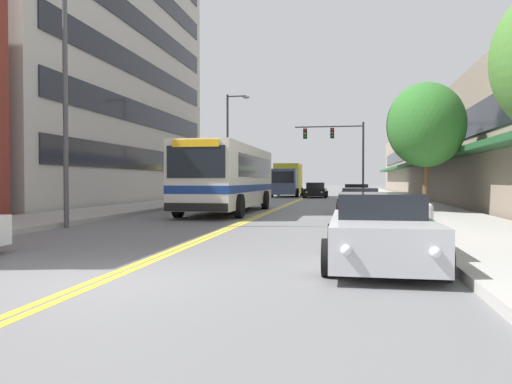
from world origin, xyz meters
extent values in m
plane|color=slate|center=(0.00, 37.00, 0.00)|extent=(240.00, 240.00, 0.00)
cube|color=#9E9B96|center=(-7.43, 37.00, 0.09)|extent=(3.87, 106.00, 0.17)
cube|color=#9E9B96|center=(7.43, 37.00, 0.09)|extent=(3.87, 106.00, 0.17)
cube|color=yellow|center=(-0.10, 37.00, 0.00)|extent=(0.14, 106.00, 0.01)
cube|color=yellow|center=(0.10, 37.00, 0.00)|extent=(0.14, 106.00, 0.01)
cube|color=#BCB7AD|center=(-15.62, 24.55, 13.41)|extent=(12.00, 25.59, 26.82)
cube|color=black|center=(-9.58, 24.55, 2.98)|extent=(0.08, 23.54, 1.40)
cube|color=black|center=(-9.58, 24.55, 5.96)|extent=(0.08, 23.54, 1.40)
cube|color=black|center=(-9.58, 24.55, 8.94)|extent=(0.08, 23.54, 1.40)
cube|color=black|center=(-9.58, 24.55, 11.92)|extent=(0.08, 23.54, 1.40)
cube|color=gray|center=(13.62, 37.00, 3.51)|extent=(8.00, 68.00, 7.02)
cube|color=#1E4C28|center=(9.07, 37.00, 2.90)|extent=(1.10, 61.20, 0.24)
cube|color=black|center=(9.58, 37.00, 4.35)|extent=(0.08, 61.20, 1.40)
cube|color=silver|center=(-1.90, 16.52, 1.76)|extent=(2.57, 10.79, 2.82)
cube|color=navy|center=(-1.90, 16.52, 1.20)|extent=(2.59, 10.81, 0.32)
cube|color=black|center=(-1.90, 17.06, 2.21)|extent=(2.60, 8.42, 1.02)
cube|color=black|center=(-1.90, 11.10, 2.27)|extent=(2.31, 0.04, 1.24)
cube|color=yellow|center=(-1.90, 11.09, 2.98)|extent=(1.85, 0.06, 0.28)
cube|color=black|center=(-1.90, 11.08, 0.53)|extent=(2.52, 0.08, 0.32)
cylinder|color=black|center=(-3.22, 12.85, 0.50)|extent=(0.30, 1.00, 1.00)
cylinder|color=black|center=(-0.59, 12.85, 0.50)|extent=(0.30, 1.00, 1.00)
cylinder|color=black|center=(-3.22, 19.49, 0.50)|extent=(0.30, 1.00, 1.00)
cylinder|color=black|center=(-0.59, 19.49, 0.50)|extent=(0.30, 1.00, 1.00)
cube|color=red|center=(-3.59, 2.45, 0.53)|extent=(0.18, 0.04, 0.10)
cube|color=#19234C|center=(-4.43, 32.10, 0.51)|extent=(1.71, 4.71, 0.69)
cube|color=black|center=(-4.43, 32.29, 1.06)|extent=(1.47, 2.07, 0.41)
cylinder|color=black|center=(-5.31, 30.64, 0.30)|extent=(0.22, 0.60, 0.60)
cylinder|color=black|center=(-3.55, 30.64, 0.30)|extent=(0.22, 0.60, 0.60)
cylinder|color=black|center=(-5.31, 33.56, 0.30)|extent=(0.22, 0.60, 0.60)
cylinder|color=black|center=(-3.55, 33.56, 0.30)|extent=(0.22, 0.60, 0.60)
sphere|color=silver|center=(-5.03, 29.73, 0.54)|extent=(0.16, 0.16, 0.16)
sphere|color=silver|center=(-3.83, 29.73, 0.54)|extent=(0.16, 0.16, 0.16)
cube|color=red|center=(-5.04, 34.47, 0.54)|extent=(0.18, 0.04, 0.10)
cube|color=red|center=(-3.81, 34.47, 0.54)|extent=(0.18, 0.04, 0.10)
cube|color=#B7B7BC|center=(4.36, 2.38, 0.52)|extent=(1.74, 4.56, 0.70)
cube|color=black|center=(4.36, 2.56, 1.09)|extent=(1.50, 2.01, 0.44)
cylinder|color=black|center=(3.47, 0.96, 0.31)|extent=(0.22, 0.62, 0.62)
cylinder|color=black|center=(5.25, 0.96, 0.31)|extent=(0.22, 0.62, 0.62)
cylinder|color=black|center=(3.47, 3.79, 0.31)|extent=(0.22, 0.62, 0.62)
cylinder|color=black|center=(5.25, 3.79, 0.31)|extent=(0.22, 0.62, 0.62)
sphere|color=silver|center=(3.75, 0.07, 0.55)|extent=(0.16, 0.16, 0.16)
sphere|color=silver|center=(4.97, 0.07, 0.55)|extent=(0.16, 0.16, 0.16)
cube|color=red|center=(3.73, 4.67, 0.55)|extent=(0.18, 0.04, 0.10)
cube|color=red|center=(4.99, 4.67, 0.55)|extent=(0.18, 0.04, 0.10)
cube|color=beige|center=(4.35, 16.24, 0.48)|extent=(1.82, 4.75, 0.61)
cube|color=black|center=(4.35, 16.43, 1.00)|extent=(1.56, 2.09, 0.42)
cylinder|color=black|center=(3.42, 14.76, 0.31)|extent=(0.22, 0.63, 0.63)
cylinder|color=black|center=(5.28, 14.76, 0.31)|extent=(0.22, 0.63, 0.63)
cylinder|color=black|center=(3.42, 17.71, 0.31)|extent=(0.22, 0.63, 0.63)
cylinder|color=black|center=(5.28, 17.71, 0.31)|extent=(0.22, 0.63, 0.63)
sphere|color=silver|center=(3.71, 13.84, 0.51)|extent=(0.16, 0.16, 0.16)
sphere|color=silver|center=(4.98, 13.84, 0.51)|extent=(0.16, 0.16, 0.16)
cube|color=red|center=(3.69, 18.62, 0.51)|extent=(0.18, 0.04, 0.10)
cube|color=red|center=(5.00, 18.62, 0.51)|extent=(0.18, 0.04, 0.10)
cube|color=#BCAD89|center=(4.39, 35.21, 0.49)|extent=(1.79, 4.16, 0.61)
cube|color=black|center=(4.39, 35.38, 1.03)|extent=(1.54, 1.83, 0.45)
cylinder|color=black|center=(3.47, 33.92, 0.34)|extent=(0.22, 0.68, 0.68)
cylinder|color=black|center=(5.31, 33.92, 0.34)|extent=(0.22, 0.68, 0.68)
cylinder|color=black|center=(3.47, 36.50, 0.34)|extent=(0.22, 0.68, 0.68)
cylinder|color=black|center=(5.31, 36.50, 0.34)|extent=(0.22, 0.68, 0.68)
sphere|color=silver|center=(3.76, 33.11, 0.53)|extent=(0.16, 0.16, 0.16)
sphere|color=silver|center=(5.02, 33.11, 0.53)|extent=(0.16, 0.16, 0.16)
cube|color=red|center=(3.75, 37.30, 0.53)|extent=(0.18, 0.04, 0.10)
cube|color=red|center=(5.03, 37.30, 0.53)|extent=(0.18, 0.04, 0.10)
cube|color=#38383D|center=(4.44, 28.70, 0.51)|extent=(1.80, 4.43, 0.67)
cube|color=black|center=(4.44, 28.88, 1.07)|extent=(1.55, 1.95, 0.46)
cylinder|color=black|center=(3.52, 27.33, 0.31)|extent=(0.22, 0.62, 0.62)
cylinder|color=black|center=(5.36, 27.33, 0.31)|extent=(0.22, 0.62, 0.62)
cylinder|color=black|center=(3.52, 30.07, 0.31)|extent=(0.22, 0.62, 0.62)
cylinder|color=black|center=(5.36, 30.07, 0.31)|extent=(0.22, 0.62, 0.62)
sphere|color=silver|center=(3.81, 26.47, 0.54)|extent=(0.16, 0.16, 0.16)
sphere|color=silver|center=(5.07, 26.47, 0.54)|extent=(0.16, 0.16, 0.16)
cube|color=red|center=(3.79, 30.93, 0.54)|extent=(0.18, 0.04, 0.10)
cube|color=red|center=(5.09, 30.93, 0.54)|extent=(0.18, 0.04, 0.10)
cube|color=black|center=(0.98, 38.58, 0.50)|extent=(1.87, 4.50, 0.66)
cube|color=black|center=(0.98, 38.76, 1.10)|extent=(1.61, 1.98, 0.54)
cylinder|color=black|center=(0.02, 37.19, 0.31)|extent=(0.22, 0.61, 0.61)
cylinder|color=black|center=(1.93, 37.19, 0.31)|extent=(0.22, 0.61, 0.61)
cylinder|color=black|center=(0.02, 39.98, 0.31)|extent=(0.22, 0.61, 0.61)
cylinder|color=black|center=(1.93, 39.98, 0.31)|extent=(0.22, 0.61, 0.61)
sphere|color=silver|center=(0.32, 36.31, 0.53)|extent=(0.16, 0.16, 0.16)
sphere|color=silver|center=(1.63, 36.31, 0.53)|extent=(0.16, 0.16, 0.16)
cube|color=red|center=(0.30, 40.84, 0.53)|extent=(0.18, 0.04, 0.10)
cube|color=red|center=(1.65, 40.84, 0.53)|extent=(0.18, 0.04, 0.10)
cube|color=#475675|center=(-1.93, 38.69, 1.44)|extent=(2.32, 2.01, 2.37)
cube|color=black|center=(-1.93, 37.67, 1.87)|extent=(1.97, 0.04, 1.04)
cube|color=yellow|center=(-1.93, 42.05, 1.72)|extent=(2.36, 4.70, 2.94)
cylinder|color=black|center=(-3.12, 38.69, 0.42)|extent=(0.28, 0.84, 0.84)
cylinder|color=black|center=(-0.74, 38.69, 0.42)|extent=(0.28, 0.84, 0.84)
cylinder|color=black|center=(-3.12, 43.46, 0.42)|extent=(0.28, 0.84, 0.84)
cylinder|color=black|center=(-0.74, 43.46, 0.42)|extent=(0.28, 0.84, 0.84)
cylinder|color=#47474C|center=(5.20, 38.16, 3.38)|extent=(0.18, 0.18, 6.75)
cylinder|color=#47474C|center=(2.16, 38.16, 6.40)|extent=(6.07, 0.11, 0.11)
cube|color=black|center=(2.47, 38.16, 5.80)|extent=(0.34, 0.26, 0.92)
sphere|color=red|center=(2.47, 38.00, 6.08)|extent=(0.18, 0.18, 0.18)
sphere|color=yellow|center=(2.47, 38.00, 5.80)|extent=(0.18, 0.18, 0.18)
sphere|color=green|center=(2.47, 38.00, 5.52)|extent=(0.18, 0.18, 0.18)
cylinder|color=black|center=(2.47, 38.16, 6.33)|extent=(0.02, 0.02, 0.14)
cube|color=black|center=(0.04, 38.16, 5.80)|extent=(0.34, 0.26, 0.92)
sphere|color=red|center=(0.04, 38.00, 6.08)|extent=(0.18, 0.18, 0.18)
sphere|color=yellow|center=(0.04, 38.00, 5.80)|extent=(0.18, 0.18, 0.18)
sphere|color=green|center=(0.04, 38.00, 5.52)|extent=(0.18, 0.18, 0.18)
cylinder|color=black|center=(0.04, 38.16, 6.33)|extent=(0.02, 0.02, 0.14)
cylinder|color=#47474C|center=(-5.30, 7.79, 4.50)|extent=(0.16, 0.16, 9.01)
cylinder|color=#47474C|center=(-5.30, 30.35, 4.09)|extent=(0.16, 0.16, 8.18)
cylinder|color=#47474C|center=(-4.56, 30.35, 8.03)|extent=(1.49, 0.10, 0.10)
ellipsoid|color=#B2B2B7|center=(-3.81, 30.35, 7.93)|extent=(0.56, 0.28, 0.20)
cylinder|color=brown|center=(7.20, 15.96, 1.37)|extent=(0.25, 0.25, 2.40)
ellipsoid|color=#2D6B28|center=(7.20, 15.96, 4.02)|extent=(3.41, 3.41, 3.75)
cylinder|color=#B7B7BC|center=(5.95, 6.95, 0.47)|extent=(0.25, 0.25, 0.59)
sphere|color=#B7B7BC|center=(5.95, 6.95, 0.83)|extent=(0.22, 0.22, 0.22)
cylinder|color=#B7B7BC|center=(5.79, 6.95, 0.53)|extent=(0.08, 0.11, 0.11)
camera|label=1|loc=(3.75, -7.16, 1.55)|focal=35.00mm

